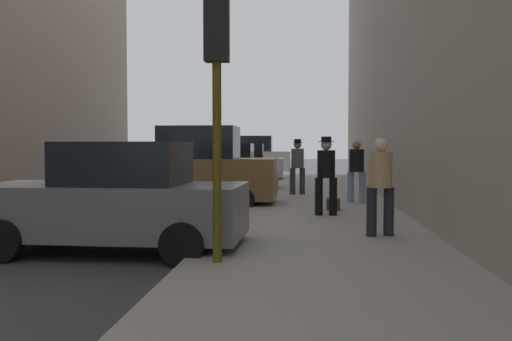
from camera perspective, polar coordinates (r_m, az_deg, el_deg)
ground_plane at (r=12.18m, az=-23.09°, el=-5.84°), size 120.00×120.00×0.00m
sidewalk at (r=10.78m, az=6.57°, el=-6.33°), size 4.00×40.00×0.15m
parked_gray_coupe at (r=9.44m, az=-13.87°, el=-2.91°), size 4.26×2.17×1.79m
parked_bronze_suv at (r=15.79m, az=-6.22°, el=-0.01°), size 4.62×2.10×2.25m
parked_dark_green_sedan at (r=21.39m, az=-3.30°, el=0.19°), size 4.21×2.07×1.79m
parked_silver_sedan at (r=26.96m, az=-1.62°, el=0.69°), size 4.26×2.17×1.79m
parked_white_van at (r=32.49m, az=-0.52°, el=1.33°), size 4.63×2.13×2.25m
fire_hydrant at (r=16.62m, az=0.61°, el=-1.71°), size 0.42×0.22×0.70m
traffic_light at (r=7.76m, az=-3.93°, el=10.11°), size 0.32×0.32×3.60m
pedestrian_in_tan_coat at (r=10.15m, az=12.34°, el=-1.07°), size 0.53×0.50×1.71m
pedestrian_with_fedora at (r=12.92m, az=7.03°, el=-0.12°), size 0.51×0.42×1.78m
pedestrian_in_jeans at (r=15.87m, az=10.03°, el=0.24°), size 0.53×0.48×1.71m
pedestrian_with_beanie at (r=18.34m, az=4.17°, el=0.69°), size 0.53×0.48×1.78m
duffel_bag at (r=14.14m, az=7.71°, el=-3.33°), size 0.32×0.44×0.28m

